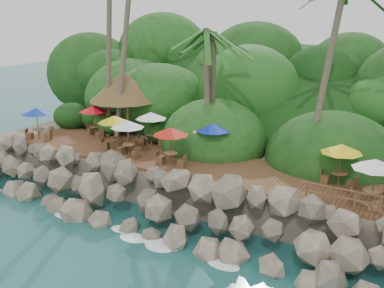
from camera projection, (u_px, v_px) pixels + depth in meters
The scene contains 11 objects.
ground at pixel (132, 237), 22.77m from camera, with size 140.00×140.00×0.00m, color #19514F.
land_base at pixel (256, 142), 35.68m from camera, with size 32.00×25.20×2.10m, color gray.
jungle_hill at pixel (287, 134), 42.17m from camera, with size 44.80×28.00×15.40m, color #143811.
seawall at pixel (154, 202), 24.10m from camera, with size 29.00×4.00×2.30m, color gray, non-canonical shape.
terrace at pixel (192, 163), 27.10m from camera, with size 26.00×5.00×0.20m, color brown.
jungle_foliage at pixel (251, 158), 35.15m from camera, with size 44.00×16.00×12.00m, color #143811, non-canonical shape.
foam_line at pixel (135, 234), 23.01m from camera, with size 25.20×0.80×0.06m.
palapa at pixel (123, 86), 32.68m from camera, with size 5.04×5.04×4.60m.
dining_clusters at pixel (185, 131), 26.53m from camera, with size 25.71×5.03×2.28m.
railing at pixel (381, 204), 19.59m from camera, with size 7.20×0.10×1.00m.
waiter at pixel (196, 145), 27.30m from camera, with size 0.66×0.43×1.81m, color white.
Camera 1 is at (13.11, -16.09, 10.92)m, focal length 42.10 mm.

